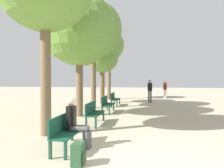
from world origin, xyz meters
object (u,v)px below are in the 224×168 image
Objects in this scene: bench_row_1 at (93,111)px; bench_row_2 at (107,103)px; tree_row_1 at (79,30)px; pedestrian_near at (165,88)px; bench_row_3 at (114,98)px; backpack at (78,154)px; bench_row_0 at (66,129)px; pedestrian_mid at (150,89)px; tree_row_2 at (93,30)px; person_seated at (76,121)px; tree_row_3 at (102,57)px; tree_row_4 at (109,46)px.

bench_row_1 is 2.93m from bench_row_2.
pedestrian_near is at bearing 64.38° from tree_row_1.
bench_row_3 is 3.40× the size of backpack.
tree_row_1 is (-1.07, -1.21, 3.51)m from bench_row_2.
bench_row_2 is at bearing 90.00° from bench_row_1.
bench_row_2 is 3.86m from tree_row_1.
pedestrian_near is (3.73, 8.80, 0.40)m from bench_row_2.
bench_row_0 is at bearing -90.00° from bench_row_1.
pedestrian_mid is (1.70, 12.09, 0.74)m from backpack.
pedestrian_mid reaches higher than pedestrian_near.
bench_row_2 and bench_row_3 have the same top height.
bench_row_1 is at bearing 90.00° from bench_row_0.
bench_row_2 is 9.57m from pedestrian_near.
tree_row_2 reaches higher than backpack.
person_seated is at bearing -103.53° from pedestrian_near.
backpack is (1.68, -11.09, -3.08)m from tree_row_3.
tree_row_2 is at bearing 90.00° from tree_row_1.
tree_row_2 reaches higher than person_seated.
bench_row_0 is 0.34× the size of tree_row_3.
person_seated reaches higher than bench_row_0.
backpack is (0.61, -9.74, -0.27)m from bench_row_3.
person_seated is at bearing -85.49° from bench_row_1.
bench_row_1 is at bearing -105.72° from pedestrian_mid.
tree_row_1 reaches higher than backpack.
bench_row_0 reaches higher than backpack.
bench_row_2 is 0.27× the size of tree_row_1.
pedestrian_mid reaches higher than bench_row_1.
person_seated is 1.21m from backpack.
tree_row_1 is 11.52m from pedestrian_near.
tree_row_1 reaches higher than tree_row_3.
bench_row_3 is 0.97× the size of pedestrian_near.
tree_row_3 is (-1.07, 4.29, 2.81)m from bench_row_2.
tree_row_2 reaches higher than tree_row_4.
tree_row_1 is 3.42× the size of pedestrian_mid.
pedestrian_near is at bearing 43.26° from tree_row_3.
tree_row_2 is at bearing -90.00° from tree_row_4.
tree_row_4 is 13.13× the size of backpack.
bench_row_0 is 1.17m from backpack.
pedestrian_mid is (2.31, 2.36, 0.47)m from bench_row_3.
bench_row_1 is at bearing -90.00° from bench_row_2.
pedestrian_near is at bearing 57.61° from bench_row_3.
bench_row_0 is 1.00× the size of bench_row_3.
tree_row_1 is 0.90× the size of tree_row_2.
bench_row_1 is 1.00× the size of bench_row_3.
tree_row_3 is at bearing -90.00° from tree_row_4.
backpack is (0.61, -0.95, -0.27)m from bench_row_0.
bench_row_1 is at bearing -76.70° from tree_row_2.
pedestrian_mid is at bearing 79.29° from person_seated.
pedestrian_mid is at bearing 74.28° from bench_row_1.
person_seated is at bearing -87.78° from bench_row_2.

